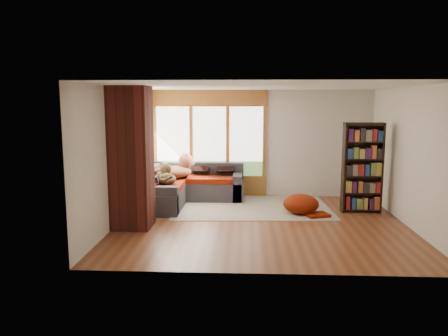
% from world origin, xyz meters
% --- Properties ---
extents(floor, '(5.50, 5.50, 0.00)m').
position_xyz_m(floor, '(0.00, 0.00, 0.00)').
color(floor, brown).
rests_on(floor, ground).
extents(ceiling, '(5.50, 5.50, 0.00)m').
position_xyz_m(ceiling, '(0.00, 0.00, 2.60)').
color(ceiling, white).
extents(wall_back, '(5.50, 0.04, 2.60)m').
position_xyz_m(wall_back, '(0.00, 2.50, 1.30)').
color(wall_back, silver).
rests_on(wall_back, ground).
extents(wall_front, '(5.50, 0.04, 2.60)m').
position_xyz_m(wall_front, '(0.00, -2.50, 1.30)').
color(wall_front, silver).
rests_on(wall_front, ground).
extents(wall_left, '(0.04, 5.00, 2.60)m').
position_xyz_m(wall_left, '(-2.75, 0.00, 1.30)').
color(wall_left, silver).
rests_on(wall_left, ground).
extents(wall_right, '(0.04, 5.00, 2.60)m').
position_xyz_m(wall_right, '(2.75, 0.00, 1.30)').
color(wall_right, silver).
rests_on(wall_right, ground).
extents(windows_back, '(2.82, 0.10, 1.90)m').
position_xyz_m(windows_back, '(-1.20, 2.47, 1.35)').
color(windows_back, '#9B6027').
rests_on(windows_back, wall_back).
extents(windows_left, '(0.10, 2.62, 1.90)m').
position_xyz_m(windows_left, '(-2.72, 1.20, 1.35)').
color(windows_left, '#9B6027').
rests_on(windows_left, wall_left).
extents(roller_blind, '(0.03, 0.72, 0.90)m').
position_xyz_m(roller_blind, '(-2.69, 2.03, 1.75)').
color(roller_blind, gray).
rests_on(roller_blind, wall_left).
extents(brick_chimney, '(0.70, 0.70, 2.60)m').
position_xyz_m(brick_chimney, '(-2.40, -0.35, 1.30)').
color(brick_chimney, '#471914').
rests_on(brick_chimney, ground).
extents(sectional_sofa, '(2.20, 2.20, 0.80)m').
position_xyz_m(sectional_sofa, '(-1.95, 1.70, 0.30)').
color(sectional_sofa, '#2A292F').
rests_on(sectional_sofa, ground).
extents(area_rug, '(3.53, 2.77, 0.01)m').
position_xyz_m(area_rug, '(-0.18, 1.42, 0.01)').
color(area_rug, beige).
rests_on(area_rug, ground).
extents(bookshelf, '(0.81, 0.27, 1.89)m').
position_xyz_m(bookshelf, '(2.14, 0.98, 0.95)').
color(bookshelf, black).
rests_on(bookshelf, ground).
extents(pouf, '(0.76, 0.76, 0.40)m').
position_xyz_m(pouf, '(0.86, 0.78, 0.21)').
color(pouf, maroon).
rests_on(pouf, area_rug).
extents(dog_tan, '(1.01, 0.92, 0.49)m').
position_xyz_m(dog_tan, '(-1.90, 1.73, 0.79)').
color(dog_tan, brown).
rests_on(dog_tan, sectional_sofa).
extents(dog_brindle, '(0.57, 0.76, 0.38)m').
position_xyz_m(dog_brindle, '(-2.02, 1.04, 0.73)').
color(dog_brindle, '#352413').
rests_on(dog_brindle, sectional_sofa).
extents(throw_pillows, '(1.98, 1.68, 0.45)m').
position_xyz_m(throw_pillows, '(-1.86, 1.75, 0.75)').
color(throw_pillows, black).
rests_on(throw_pillows, sectional_sofa).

